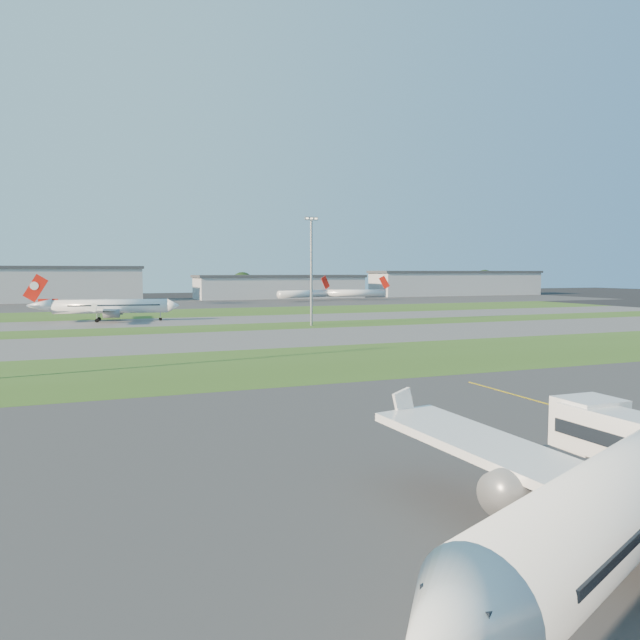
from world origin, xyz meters
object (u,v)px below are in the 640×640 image
airliner_taxiing (110,307)px  light_mast_centre (311,264)px  mini_jet_far (357,293)px  mini_jet_near (303,294)px

airliner_taxiing → light_mast_centre: (44.04, -30.64, 10.96)m
airliner_taxiing → mini_jet_far: (109.52, 84.00, -0.58)m
mini_jet_far → light_mast_centre: 132.53m
mini_jet_far → light_mast_centre: size_ratio=1.10×
airliner_taxiing → mini_jet_near: size_ratio=1.28×
airliner_taxiing → light_mast_centre: light_mast_centre is taller
mini_jet_near → light_mast_centre: size_ratio=1.07×
mini_jet_near → mini_jet_far: bearing=-17.1°
airliner_taxiing → mini_jet_far: bearing=-134.4°
airliner_taxiing → mini_jet_near: 117.73m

